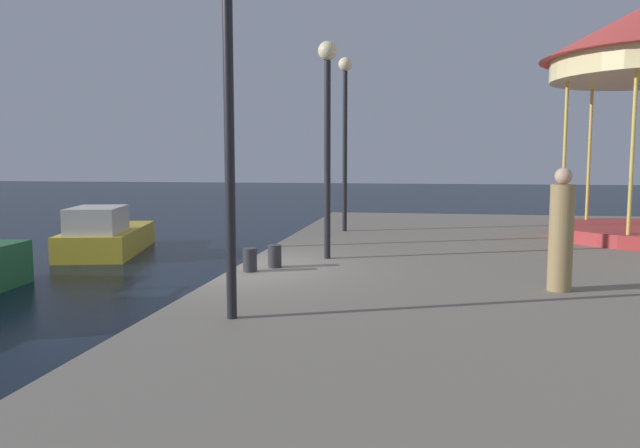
{
  "coord_description": "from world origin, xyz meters",
  "views": [
    {
      "loc": [
        3.27,
        -10.36,
        2.69
      ],
      "look_at": [
        0.76,
        4.42,
        1.12
      ],
      "focal_mm": 34.39,
      "sensor_mm": 36.0,
      "label": 1
    }
  ],
  "objects": [
    {
      "name": "bollard_south",
      "position": [
        0.38,
        -0.44,
        1.0
      ],
      "size": [
        0.24,
        0.24,
        0.4
      ],
      "primitive_type": "cylinder",
      "color": "#2D2D33",
      "rests_on": "quay_dock"
    },
    {
      "name": "ground_plane",
      "position": [
        0.0,
        0.0,
        0.0
      ],
      "size": [
        120.0,
        120.0,
        0.0
      ],
      "primitive_type": "plane",
      "color": "black"
    },
    {
      "name": "person_far_corner",
      "position": [
        5.23,
        -1.16,
        1.63
      ],
      "size": [
        0.34,
        0.34,
        1.78
      ],
      "color": "#937A4C",
      "rests_on": "quay_dock"
    },
    {
      "name": "bollard_north",
      "position": [
        0.7,
        0.02,
        1.0
      ],
      "size": [
        0.24,
        0.24,
        0.4
      ],
      "primitive_type": "cylinder",
      "color": "#2D2D33",
      "rests_on": "quay_dock"
    },
    {
      "name": "lamp_post_mid_promenade",
      "position": [
        1.46,
        1.15,
        3.61
      ],
      "size": [
        0.36,
        0.36,
        4.09
      ],
      "color": "black",
      "rests_on": "quay_dock"
    },
    {
      "name": "motorboat_yellow",
      "position": [
        -5.74,
        5.84,
        0.52
      ],
      "size": [
        2.85,
        4.69,
        1.41
      ],
      "color": "gold",
      "rests_on": "ground"
    },
    {
      "name": "lamp_post_far_end",
      "position": [
        1.2,
        5.76,
        3.88
      ],
      "size": [
        0.36,
        0.36,
        4.54
      ],
      "color": "black",
      "rests_on": "quay_dock"
    },
    {
      "name": "lamp_post_near_edge",
      "position": [
        1.03,
        -3.46,
        3.92
      ],
      "size": [
        0.36,
        0.36,
        4.61
      ],
      "color": "black",
      "rests_on": "quay_dock"
    }
  ]
}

